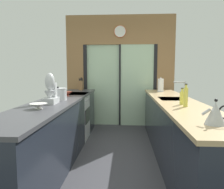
{
  "coord_description": "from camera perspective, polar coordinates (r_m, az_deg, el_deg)",
  "views": [
    {
      "loc": [
        0.13,
        -3.01,
        1.38
      ],
      "look_at": [
        -0.09,
        0.68,
        0.96
      ],
      "focal_mm": 35.01,
      "sensor_mm": 36.0,
      "label": 1
    }
  ],
  "objects": [
    {
      "name": "ground_plane",
      "position": [
        3.87,
        1.34,
        -14.65
      ],
      "size": [
        5.04,
        7.6,
        0.02
      ],
      "primitive_type": "cube",
      "color": "#38383D"
    },
    {
      "name": "back_wall_unit",
      "position": [
        5.41,
        2.09,
        7.9
      ],
      "size": [
        2.64,
        0.12,
        2.7
      ],
      "color": "olive",
      "rests_on": "ground_plane"
    },
    {
      "name": "left_counter_run",
      "position": [
        3.43,
        -14.52,
        -9.25
      ],
      "size": [
        0.62,
        3.8,
        0.92
      ],
      "color": "#1E232D",
      "rests_on": "ground_plane"
    },
    {
      "name": "right_counter_run",
      "position": [
        3.52,
        16.32,
        -8.93
      ],
      "size": [
        0.62,
        3.8,
        0.92
      ],
      "color": "#1E232D",
      "rests_on": "ground_plane"
    },
    {
      "name": "sink_faucet",
      "position": [
        3.69,
        18.02,
        1.82
      ],
      "size": [
        0.19,
        0.02,
        0.28
      ],
      "color": "#B7BABC",
      "rests_on": "right_counter_run"
    },
    {
      "name": "oven_range",
      "position": [
        4.48,
        -10.08,
        -5.61
      ],
      "size": [
        0.6,
        0.6,
        0.92
      ],
      "color": "#B7BABC",
      "rests_on": "ground_plane"
    },
    {
      "name": "mixing_bowl_near",
      "position": [
        2.72,
        -18.62,
        -2.85
      ],
      "size": [
        0.2,
        0.2,
        0.07
      ],
      "color": "silver",
      "rests_on": "left_counter_run"
    },
    {
      "name": "mixing_bowl_far",
      "position": [
        3.94,
        -11.56,
        0.21
      ],
      "size": [
        0.17,
        0.17,
        0.08
      ],
      "color": "#BC4C38",
      "rests_on": "left_counter_run"
    },
    {
      "name": "knife_block",
      "position": [
        5.09,
        -8.13,
        2.43
      ],
      "size": [
        0.09,
        0.14,
        0.29
      ],
      "color": "brown",
      "rests_on": "left_counter_run"
    },
    {
      "name": "stand_mixer",
      "position": [
        3.1,
        -15.78,
        0.65
      ],
      "size": [
        0.17,
        0.27,
        0.42
      ],
      "color": "#B7BABC",
      "rests_on": "left_counter_run"
    },
    {
      "name": "stock_pot",
      "position": [
        3.43,
        -13.89,
        0.09
      ],
      "size": [
        0.26,
        0.26,
        0.21
      ],
      "color": "#B7BABC",
      "rests_on": "left_counter_run"
    },
    {
      "name": "kettle",
      "position": [
        2.04,
        25.45,
        -4.4
      ],
      "size": [
        0.26,
        0.17,
        0.22
      ],
      "color": "#B7BABC",
      "rests_on": "right_counter_run"
    },
    {
      "name": "soap_bottle_near",
      "position": [
        2.89,
        18.69,
        -0.54
      ],
      "size": [
        0.06,
        0.06,
        0.29
      ],
      "color": "#D1CC4C",
      "rests_on": "right_counter_run"
    },
    {
      "name": "soap_bottle_far",
      "position": [
        3.06,
        17.79,
        -0.76
      ],
      "size": [
        0.06,
        0.06,
        0.22
      ],
      "color": "#D1CC4C",
      "rests_on": "right_counter_run"
    },
    {
      "name": "paper_towel_roll",
      "position": [
        4.79,
        12.58,
        2.37
      ],
      "size": [
        0.14,
        0.14,
        0.31
      ],
      "color": "#B7BABC",
      "rests_on": "right_counter_run"
    }
  ]
}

